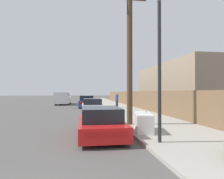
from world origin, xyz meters
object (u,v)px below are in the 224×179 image
object	(u,v)px
car_parked_far	(87,102)
street_lamp	(159,56)
discarded_fridge	(143,122)
pickup_truck	(63,98)
parked_sports_car_red	(100,123)
car_parked_mid	(92,106)
pedestrian	(117,100)
utility_pole	(130,52)

from	to	relation	value
car_parked_far	street_lamp	distance (m)	17.69
discarded_fridge	pickup_truck	world-z (taller)	pickup_truck
parked_sports_car_red	pickup_truck	distance (m)	21.94
parked_sports_car_red	car_parked_mid	bearing A→B (deg)	88.67
parked_sports_car_red	car_parked_far	distance (m)	15.59
pickup_truck	pedestrian	bearing A→B (deg)	130.03
car_parked_mid	utility_pole	distance (m)	8.07
parked_sports_car_red	street_lamp	distance (m)	3.60
discarded_fridge	pedestrian	distance (m)	13.37
parked_sports_car_red	car_parked_far	size ratio (longest dim) A/B	0.96
pedestrian	pickup_truck	bearing A→B (deg)	128.07
car_parked_mid	pedestrian	size ratio (longest dim) A/B	2.47
parked_sports_car_red	pedestrian	world-z (taller)	pedestrian
car_parked_far	parked_sports_car_red	bearing A→B (deg)	-88.10
discarded_fridge	parked_sports_car_red	xyz separation A→B (m)	(-1.88, -0.04, 0.03)
car_parked_far	pickup_truck	xyz separation A→B (m)	(-3.26, 6.08, 0.24)
car_parked_mid	pickup_truck	distance (m)	12.99
pedestrian	discarded_fridge	bearing A→B (deg)	-95.26
parked_sports_car_red	car_parked_far	world-z (taller)	car_parked_far
parked_sports_car_red	car_parked_far	bearing A→B (deg)	90.28
discarded_fridge	parked_sports_car_red	bearing A→B (deg)	-167.38
car_parked_mid	pickup_truck	xyz separation A→B (m)	(-3.58, 12.48, 0.31)
car_parked_mid	pedestrian	distance (m)	5.11
pedestrian	parked_sports_car_red	bearing A→B (deg)	-103.09
discarded_fridge	car_parked_mid	distance (m)	9.30
parked_sports_car_red	pickup_truck	size ratio (longest dim) A/B	0.73
car_parked_mid	street_lamp	size ratio (longest dim) A/B	0.81
car_parked_far	street_lamp	bearing A→B (deg)	-82.10
street_lamp	pickup_truck	bearing A→B (deg)	102.61
car_parked_mid	car_parked_far	world-z (taller)	car_parked_far
car_parked_far	utility_pole	xyz separation A→B (m)	(1.91, -13.57, 3.29)
pickup_truck	parked_sports_car_red	bearing A→B (deg)	100.90
street_lamp	utility_pole	bearing A→B (deg)	91.34
car_parked_mid	street_lamp	bearing A→B (deg)	-80.58
car_parked_far	pedestrian	bearing A→B (deg)	-33.14
street_lamp	pedestrian	size ratio (longest dim) A/B	3.06
utility_pole	pedestrian	size ratio (longest dim) A/B	4.49
discarded_fridge	pedestrian	bearing A→B (deg)	96.04
car_parked_far	pedestrian	size ratio (longest dim) A/B	2.75
parked_sports_car_red	pedestrian	bearing A→B (deg)	76.63
discarded_fridge	car_parked_mid	bearing A→B (deg)	111.91
street_lamp	car_parked_mid	bearing A→B (deg)	98.67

